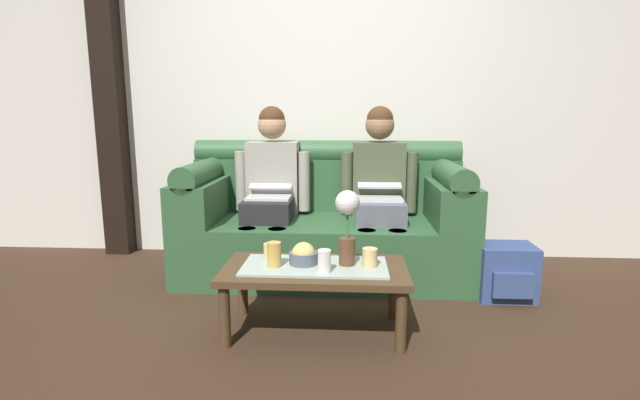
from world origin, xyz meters
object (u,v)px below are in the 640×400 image
at_px(flower_vase, 347,219).
at_px(backpack_right, 506,272).
at_px(couch, 325,223).
at_px(person_right, 379,185).
at_px(cup_far_center, 274,254).
at_px(coffee_table, 315,275).
at_px(snack_bowl, 304,256).
at_px(cup_near_left, 270,251).
at_px(person_left, 271,184).
at_px(cup_near_right, 324,261).
at_px(cup_far_left, 370,257).

xyz_separation_m(flower_vase, backpack_right, (1.01, 0.52, -0.45)).
xyz_separation_m(couch, person_right, (0.39, -0.00, 0.28)).
bearing_deg(cup_far_center, coffee_table, 8.87).
bearing_deg(backpack_right, cup_far_center, -157.53).
bearing_deg(snack_bowl, backpack_right, 22.79).
relative_size(coffee_table, cup_near_left, 11.37).
distance_m(person_left, coffee_table, 1.11).
bearing_deg(couch, cup_near_right, -87.03).
distance_m(snack_bowl, backpack_right, 1.37).
bearing_deg(snack_bowl, coffee_table, -18.35).
xyz_separation_m(snack_bowl, cup_near_right, (0.12, -0.13, 0.01)).
height_order(person_left, snack_bowl, person_left).
bearing_deg(person_right, flower_vase, -103.22).
height_order(coffee_table, cup_far_center, cup_far_center).
xyz_separation_m(cup_near_right, cup_far_left, (0.23, 0.11, -0.01)).
distance_m(cup_far_left, backpack_right, 1.07).
xyz_separation_m(person_left, coffee_table, (0.39, -0.98, -0.34)).
distance_m(coffee_table, cup_far_left, 0.31).
bearing_deg(cup_far_left, person_left, 124.92).
height_order(couch, coffee_table, couch).
height_order(person_right, coffee_table, person_right).
relative_size(cup_near_right, backpack_right, 0.33).
relative_size(couch, flower_vase, 5.09).
bearing_deg(cup_near_right, person_left, 112.53).
bearing_deg(coffee_table, cup_near_right, -62.42).
relative_size(person_left, flower_vase, 3.06).
bearing_deg(coffee_table, backpack_right, 24.68).
relative_size(person_right, snack_bowl, 7.94).
relative_size(couch, cup_far_center, 15.66).
distance_m(person_right, snack_bowl, 1.09).
bearing_deg(cup_near_left, person_right, 53.61).
height_order(couch, person_right, person_right).
height_order(couch, backpack_right, couch).
bearing_deg(cup_far_center, person_right, 59.11).
height_order(person_left, backpack_right, person_left).
distance_m(person_right, cup_far_left, 1.01).
xyz_separation_m(person_right, cup_far_center, (-0.61, -1.01, -0.22)).
bearing_deg(person_left, cup_near_right, -67.47).
bearing_deg(cup_near_right, cup_far_center, 164.28).
xyz_separation_m(flower_vase, cup_far_left, (0.12, -0.02, -0.20)).
bearing_deg(cup_far_center, cup_far_left, 3.68).
height_order(couch, snack_bowl, couch).
height_order(couch, flower_vase, couch).
bearing_deg(coffee_table, flower_vase, 7.07).
relative_size(couch, snack_bowl, 13.23).
xyz_separation_m(person_right, snack_bowl, (-0.46, -0.96, -0.24)).
bearing_deg(flower_vase, couch, 100.01).
distance_m(person_left, cup_near_left, 0.93).
relative_size(snack_bowl, cup_far_center, 1.18).
bearing_deg(snack_bowl, cup_near_right, -47.41).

